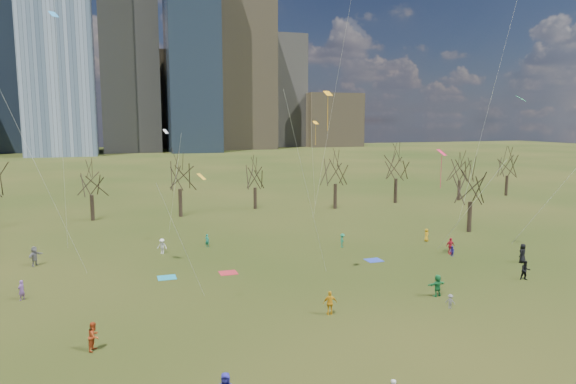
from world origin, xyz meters
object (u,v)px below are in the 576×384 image
object	(u,v)px
blanket_teal	(167,278)
person_2	(94,336)
blanket_crimson	(228,273)
person_4	(330,303)
blanket_navy	(374,260)

from	to	relation	value
blanket_teal	person_2	distance (m)	14.56
blanket_crimson	person_4	xyz separation A→B (m)	(4.79, -12.35, 0.86)
person_2	person_4	world-z (taller)	person_2
blanket_navy	blanket_crimson	size ratio (longest dim) A/B	1.00
person_2	person_4	distance (m)	15.87
blanket_crimson	person_4	distance (m)	13.28
blanket_navy	person_2	xyz separation A→B (m)	(-25.74, -12.62, 0.88)
blanket_teal	blanket_navy	size ratio (longest dim) A/B	1.00
blanket_teal	blanket_navy	bearing A→B (deg)	-2.29
blanket_crimson	person_4	world-z (taller)	person_4
blanket_navy	blanket_crimson	world-z (taller)	same
blanket_crimson	blanket_navy	bearing A→B (deg)	-1.80
blanket_teal	person_4	size ratio (longest dim) A/B	0.92
person_4	blanket_teal	bearing A→B (deg)	-42.58
blanket_navy	person_4	world-z (taller)	person_4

